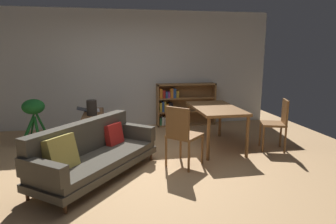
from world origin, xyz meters
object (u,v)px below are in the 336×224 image
object	(u,v)px
dining_chair_near	(182,133)
media_console	(94,129)
fabric_couch	(92,152)
open_laptop	(90,110)
dining_table	(216,111)
dining_chair_far	(277,122)
desk_speaker	(92,108)
potted_floor_plant	(34,116)
bookshelf	(181,104)

from	to	relation	value
dining_chair_near	media_console	bearing A→B (deg)	133.28
fabric_couch	open_laptop	world-z (taller)	fabric_couch
dining_table	dining_chair_far	distance (m)	1.12
desk_speaker	dining_table	xyz separation A→B (m)	(2.25, -0.50, -0.05)
media_console	dining_table	bearing A→B (deg)	-16.74
media_console	dining_table	world-z (taller)	dining_table
dining_chair_far	potted_floor_plant	bearing A→B (deg)	166.53
open_laptop	bookshelf	bearing A→B (deg)	22.31
bookshelf	potted_floor_plant	bearing A→B (deg)	-160.55
desk_speaker	potted_floor_plant	world-z (taller)	potted_floor_plant
fabric_couch	bookshelf	bearing A→B (deg)	54.54
potted_floor_plant	bookshelf	bearing A→B (deg)	19.45
open_laptop	media_console	bearing A→B (deg)	-71.34
potted_floor_plant	dining_table	xyz separation A→B (m)	(3.32, -0.68, 0.10)
dining_chair_far	dining_table	bearing A→B (deg)	160.87
desk_speaker	bookshelf	size ratio (longest dim) A/B	0.20
dining_chair_far	bookshelf	world-z (taller)	bookshelf
fabric_couch	dining_chair_near	bearing A→B (deg)	4.85
open_laptop	bookshelf	size ratio (longest dim) A/B	0.32
open_laptop	desk_speaker	size ratio (longest dim) A/B	1.62
open_laptop	dining_chair_far	size ratio (longest dim) A/B	0.50
fabric_couch	dining_chair_far	xyz separation A→B (m)	(3.22, 0.58, 0.17)
dining_chair_near	dining_chair_far	world-z (taller)	dining_chair_near
open_laptop	potted_floor_plant	bearing A→B (deg)	-166.94
media_console	dining_chair_far	distance (m)	3.46
desk_speaker	dining_chair_far	world-z (taller)	dining_chair_far
fabric_couch	bookshelf	world-z (taller)	bookshelf
bookshelf	media_console	bearing A→B (deg)	-151.43
fabric_couch	open_laptop	xyz separation A→B (m)	(-0.16, 1.86, 0.26)
open_laptop	dining_table	xyz separation A→B (m)	(2.33, -0.91, 0.07)
desk_speaker	dining_chair_far	xyz separation A→B (m)	(3.30, -0.86, -0.21)
media_console	dining_chair_far	bearing A→B (deg)	-17.51
media_console	desk_speaker	distance (m)	0.48
desk_speaker	open_laptop	bearing A→B (deg)	100.58
fabric_couch	desk_speaker	bearing A→B (deg)	93.28
desk_speaker	dining_table	world-z (taller)	desk_speaker
media_console	dining_chair_far	xyz separation A→B (m)	(3.30, -1.04, 0.24)
fabric_couch	dining_chair_far	bearing A→B (deg)	10.20
dining_chair_far	media_console	bearing A→B (deg)	162.49
dining_chair_far	desk_speaker	bearing A→B (deg)	165.33
open_laptop	fabric_couch	bearing A→B (deg)	-85.08
potted_floor_plant	dining_chair_far	distance (m)	4.49
dining_chair_near	potted_floor_plant	bearing A→B (deg)	148.73
media_console	potted_floor_plant	world-z (taller)	potted_floor_plant
fabric_couch	dining_chair_near	size ratio (longest dim) A/B	2.12
potted_floor_plant	dining_chair_near	distance (m)	2.91
fabric_couch	dining_chair_far	world-z (taller)	dining_chair_far
desk_speaker	bookshelf	world-z (taller)	bookshelf
fabric_couch	desk_speaker	size ratio (longest dim) A/B	7.18
dining_table	open_laptop	bearing A→B (deg)	158.58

